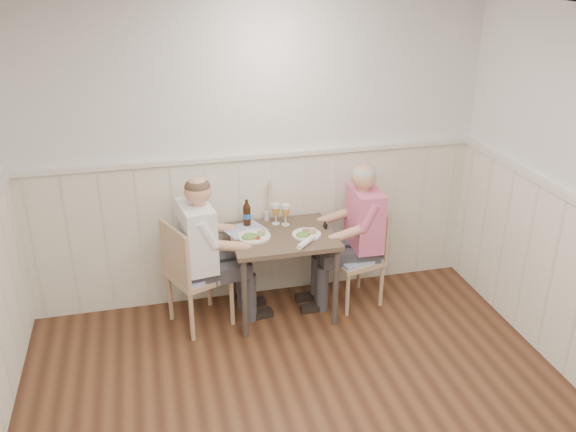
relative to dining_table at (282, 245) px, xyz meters
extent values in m
cube|color=white|center=(-0.14, 0.41, 0.66)|extent=(4.00, 0.04, 2.60)
cube|color=white|center=(-0.14, -1.84, 1.95)|extent=(4.00, 4.50, 0.02)
cube|color=beige|center=(-0.14, 0.39, 0.01)|extent=(3.98, 0.03, 1.30)
cube|color=silver|center=(-0.14, 0.38, 0.68)|extent=(3.98, 0.06, 0.04)
cube|color=brown|center=(0.00, 0.00, 0.09)|extent=(0.86, 0.70, 0.04)
cylinder|color=#3F3833|center=(-0.38, -0.30, -0.29)|extent=(0.05, 0.05, 0.71)
cylinder|color=#3F3833|center=(-0.38, 0.30, -0.29)|extent=(0.05, 0.05, 0.71)
cylinder|color=#3F3833|center=(0.38, -0.30, -0.29)|extent=(0.05, 0.05, 0.71)
cylinder|color=#3F3833|center=(0.38, 0.30, -0.29)|extent=(0.05, 0.05, 0.71)
cube|color=tan|center=(0.66, 0.01, -0.22)|extent=(0.50, 0.50, 0.04)
cube|color=#536DC3|center=(0.66, 0.01, -0.19)|extent=(0.45, 0.45, 0.03)
cube|color=tan|center=(0.84, 0.06, 0.01)|extent=(0.13, 0.41, 0.43)
cylinder|color=tan|center=(0.87, -0.12, -0.44)|extent=(0.04, 0.04, 0.40)
cylinder|color=tan|center=(0.53, -0.20, -0.44)|extent=(0.04, 0.04, 0.40)
cylinder|color=tan|center=(0.79, 0.23, -0.44)|extent=(0.04, 0.04, 0.40)
cylinder|color=tan|center=(0.44, 0.14, -0.44)|extent=(0.04, 0.04, 0.40)
cube|color=tan|center=(-0.71, 0.01, -0.19)|extent=(0.58, 0.58, 0.04)
cube|color=#536DC3|center=(-0.71, 0.01, -0.16)|extent=(0.52, 0.52, 0.03)
cube|color=tan|center=(-0.89, -0.07, 0.06)|extent=(0.20, 0.42, 0.46)
cylinder|color=tan|center=(-0.96, 0.10, -0.43)|extent=(0.04, 0.04, 0.43)
cylinder|color=tan|center=(-0.61, 0.25, -0.43)|extent=(0.04, 0.04, 0.43)
cylinder|color=tan|center=(-0.81, -0.24, -0.43)|extent=(0.04, 0.04, 0.43)
cylinder|color=tan|center=(-0.46, -0.09, -0.43)|extent=(0.04, 0.04, 0.43)
cube|color=#3F3F47|center=(0.72, 0.03, -0.43)|extent=(0.43, 0.39, 0.43)
cube|color=#3F3F47|center=(0.53, 0.03, -0.16)|extent=(0.41, 0.35, 0.12)
cube|color=#E4698B|center=(0.72, 0.03, 0.16)|extent=(0.24, 0.42, 0.52)
sphere|color=tan|center=(0.72, 0.03, 0.54)|extent=(0.21, 0.21, 0.21)
sphere|color=#A5A5A0|center=(0.72, 0.03, 0.57)|extent=(0.20, 0.20, 0.20)
cube|color=black|center=(0.37, 0.03, 0.17)|extent=(0.02, 0.07, 0.12)
cube|color=#3F3F47|center=(-0.69, -0.02, -0.43)|extent=(0.48, 0.45, 0.44)
cube|color=#3F3F47|center=(-0.49, 0.01, -0.15)|extent=(0.46, 0.41, 0.13)
cube|color=white|center=(-0.69, -0.02, 0.18)|extent=(0.29, 0.46, 0.54)
sphere|color=tan|center=(-0.69, -0.02, 0.56)|extent=(0.21, 0.21, 0.21)
sphere|color=#4C3828|center=(-0.69, -0.02, 0.59)|extent=(0.20, 0.20, 0.20)
cylinder|color=white|center=(0.19, -0.07, 0.11)|extent=(0.24, 0.24, 0.02)
ellipsoid|color=#3F722D|center=(0.15, -0.10, 0.14)|extent=(0.12, 0.10, 0.04)
sphere|color=tan|center=(0.24, -0.06, 0.14)|extent=(0.03, 0.03, 0.03)
cube|color=#82584D|center=(0.21, -0.02, 0.13)|extent=(0.07, 0.04, 0.01)
cylinder|color=white|center=(0.26, -0.02, 0.13)|extent=(0.05, 0.05, 0.03)
cylinder|color=white|center=(-0.24, -0.01, 0.11)|extent=(0.27, 0.27, 0.02)
ellipsoid|color=#3F722D|center=(-0.28, -0.04, 0.15)|extent=(0.13, 0.11, 0.05)
sphere|color=tan|center=(-0.18, 0.00, 0.14)|extent=(0.04, 0.04, 0.04)
cylinder|color=silver|center=(0.07, 0.17, 0.11)|extent=(0.07, 0.07, 0.01)
cylinder|color=silver|center=(0.07, 0.17, 0.15)|extent=(0.01, 0.01, 0.08)
cone|color=#CA8933|center=(0.07, 0.17, 0.23)|extent=(0.08, 0.08, 0.07)
cylinder|color=silver|center=(0.07, 0.17, 0.28)|extent=(0.08, 0.08, 0.03)
cylinder|color=silver|center=(-0.01, 0.21, 0.11)|extent=(0.07, 0.07, 0.01)
cylinder|color=silver|center=(-0.01, 0.21, 0.15)|extent=(0.01, 0.01, 0.08)
cone|color=#CA8933|center=(-0.01, 0.21, 0.22)|extent=(0.07, 0.07, 0.07)
cylinder|color=silver|center=(-0.01, 0.21, 0.28)|extent=(0.07, 0.07, 0.03)
cylinder|color=black|center=(-0.25, 0.24, 0.19)|extent=(0.06, 0.06, 0.17)
cone|color=black|center=(-0.25, 0.24, 0.30)|extent=(0.06, 0.06, 0.04)
cylinder|color=black|center=(-0.25, 0.24, 0.33)|extent=(0.03, 0.03, 0.03)
cylinder|color=blue|center=(-0.25, 0.24, 0.20)|extent=(0.07, 0.07, 0.05)
cylinder|color=white|center=(0.14, -0.24, 0.13)|extent=(0.19, 0.19, 0.05)
cylinder|color=silver|center=(-0.07, 0.31, 0.15)|extent=(0.04, 0.04, 0.08)
cylinder|color=#CFB481|center=(-0.07, 0.31, 0.29)|extent=(0.02, 0.02, 0.26)
cone|color=#CFB481|center=(-0.07, 0.31, 0.45)|extent=(0.04, 0.04, 0.09)
cube|color=#536DC3|center=(-0.29, 0.15, 0.11)|extent=(0.40, 0.36, 0.01)
camera|label=1|loc=(-1.04, -4.45, 2.28)|focal=38.00mm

